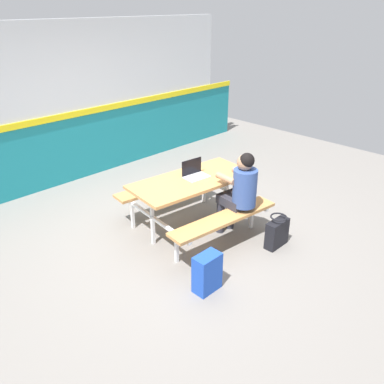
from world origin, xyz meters
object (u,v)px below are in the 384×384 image
Objects in this scene: tote_bag_bright at (277,233)px; backpack_dark at (207,273)px; picnic_table_main at (192,191)px; laptop_silver at (195,173)px; student_nearer at (240,189)px.

backpack_dark is at bearing 177.88° from tote_bag_bright.
laptop_silver is at bearing 19.00° from picnic_table_main.
tote_bag_bright is at bearing -69.03° from student_nearer.
student_nearer is (0.26, -0.59, 0.14)m from picnic_table_main.
picnic_table_main is 0.23m from laptop_silver.
picnic_table_main reaches higher than backpack_dark.
laptop_silver reaches higher than tote_bag_bright.
picnic_table_main is 4.00× the size of tote_bag_bright.
laptop_silver is 1.49m from backpack_dark.
picnic_table_main is 1.22m from tote_bag_bright.
student_nearer reaches higher than backpack_dark.
laptop_silver is at bearing 108.43° from tote_bag_bright.
laptop_silver reaches higher than backpack_dark.
picnic_table_main is 1.35m from backpack_dark.
picnic_table_main reaches higher than tote_bag_bright.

